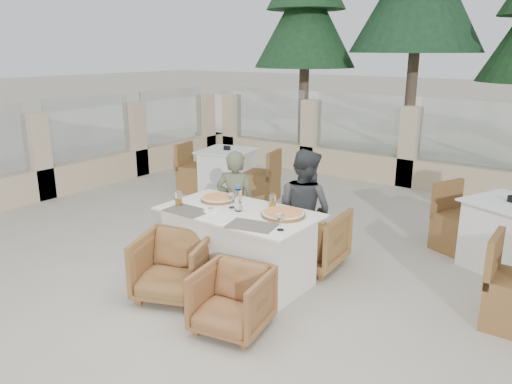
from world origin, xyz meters
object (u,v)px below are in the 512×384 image
Objects in this scene: armchair_far_left at (263,225)px; armchair_far_right at (311,237)px; diner_right at (304,211)px; beer_glass_left at (179,198)px; bg_table_b at (508,236)px; pizza_left at (218,198)px; diner_left at (236,204)px; wine_glass_corner at (281,221)px; water_bottle at (238,198)px; olive_dish at (211,210)px; pizza_right at (283,213)px; bg_table_a at (227,173)px; wine_glass_centre at (232,199)px; armchair_near_left at (174,266)px; armchair_near_right at (232,300)px; dining_table at (239,246)px; beer_glass_right at (273,201)px.

armchair_far_left is 0.86× the size of armchair_far_right.
diner_right is (0.72, -0.25, 0.39)m from armchair_far_left.
bg_table_b is at bearing 38.05° from beer_glass_left.
diner_left is at bearing 98.12° from pizza_left.
diner_right reaches higher than diner_left.
water_bottle is at bearing 161.78° from wine_glass_corner.
wine_glass_corner is (1.05, -0.36, 0.07)m from pizza_left.
water_bottle reaches higher than olive_dish.
pizza_right is 3.94× the size of olive_dish.
armchair_far_left is 0.38× the size of bg_table_a.
wine_glass_centre is at bearing -116.74° from bg_table_b.
bg_table_a is (-1.83, 3.03, 0.07)m from armchair_near_left.
diner_left is at bearing 109.04° from olive_dish.
olive_dish is 0.18× the size of armchair_near_right.
beer_glass_left reaches higher than olive_dish.
dining_table is at bearing -163.65° from pizza_right.
bg_table_a is at bearing -26.00° from armchair_far_left.
pizza_right is (0.85, -0.02, 0.00)m from pizza_left.
dining_table is 1.19× the size of diner_right.
diner_right is at bearing 97.74° from pizza_right.
pizza_right is at bearing 25.45° from olive_dish.
pizza_left is 0.85m from pizza_right.
armchair_far_left is 0.47× the size of diner_right.
diner_right reaches higher than bg_table_b.
pizza_right is 0.81m from armchair_far_right.
dining_table is at bearing -114.62° from bg_table_b.
armchair_near_left is at bearing -118.12° from beer_glass_right.
wine_glass_corner is at bearing 115.08° from diner_right.
wine_glass_centre reaches higher than dining_table.
diner_left reaches higher than olive_dish.
wine_glass_centre is 0.82m from diner_right.
water_bottle is at bearing 67.18° from diner_right.
diner_right is (0.50, 0.61, -0.19)m from wine_glass_centre.
armchair_far_left is 1.02× the size of armchair_near_right.
dining_table is 10.58× the size of beer_glass_left.
pizza_left is at bearing 124.63° from armchair_near_right.
armchair_far_right is 0.37m from diner_right.
diner_left is 0.77× the size of bg_table_b.
armchair_far_right is (0.52, 0.75, -0.53)m from wine_glass_centre.
bg_table_b is at bearing 41.97° from water_bottle.
wine_glass_corner reaches higher than armchair_near_left.
bg_table_b is at bearing -143.29° from armchair_far_left.
diner_left reaches higher than bg_table_b.
armchair_near_left is at bearing -114.15° from water_bottle.
armchair_far_left is 2.32m from bg_table_a.
armchair_far_right is (0.40, 0.79, -0.57)m from water_bottle.
bg_table_b is at bearing 41.98° from olive_dish.
diner_right is (-0.16, 1.44, 0.40)m from armchair_near_right.
pizza_left is 2.46× the size of beer_glass_left.
bg_table_a is (-1.50, 2.61, -0.46)m from beer_glass_left.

